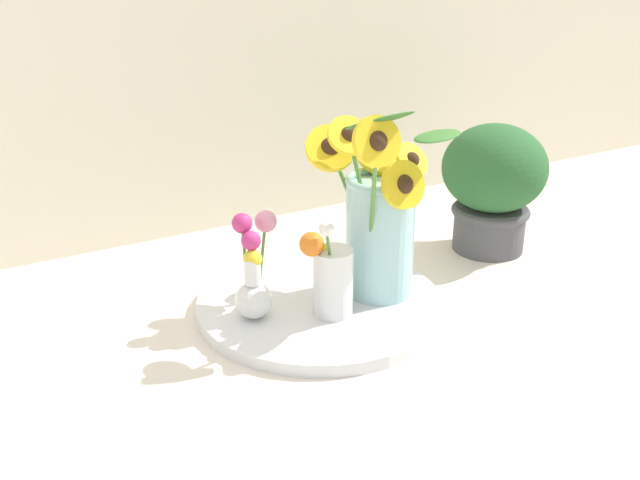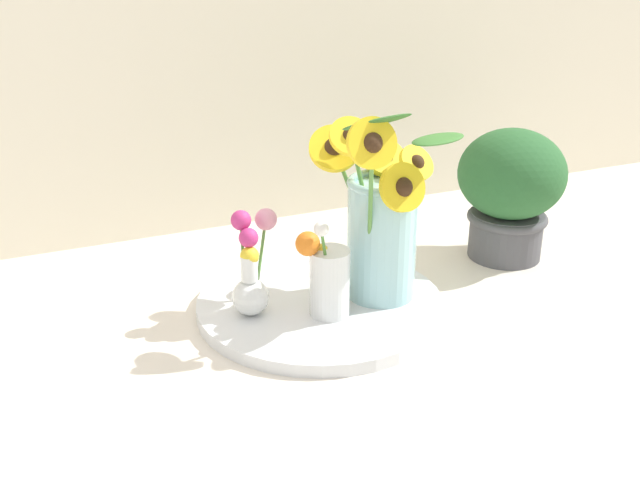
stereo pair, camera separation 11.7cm
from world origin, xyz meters
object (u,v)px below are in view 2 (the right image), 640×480
at_px(vase_bulb_right, 251,271).
at_px(potted_plant, 510,188).
at_px(vase_small_center, 327,276).
at_px(serving_tray, 320,304).
at_px(mason_jar_sunflowers, 382,221).

height_order(vase_bulb_right, potted_plant, potted_plant).
relative_size(vase_small_center, vase_bulb_right, 1.02).
bearing_deg(vase_bulb_right, vase_small_center, -28.47).
xyz_separation_m(serving_tray, vase_bulb_right, (-0.12, 0.01, 0.08)).
distance_m(mason_jar_sunflowers, vase_bulb_right, 0.23).
distance_m(serving_tray, potted_plant, 0.45).
height_order(serving_tray, potted_plant, potted_plant).
bearing_deg(potted_plant, mason_jar_sunflowers, -164.76).
height_order(serving_tray, vase_bulb_right, vase_bulb_right).
bearing_deg(serving_tray, potted_plant, 8.58).
bearing_deg(vase_small_center, potted_plant, 15.04).
height_order(mason_jar_sunflowers, vase_bulb_right, mason_jar_sunflowers).
bearing_deg(vase_small_center, serving_tray, 78.79).
xyz_separation_m(mason_jar_sunflowers, vase_small_center, (-0.11, -0.03, -0.07)).
distance_m(serving_tray, vase_small_center, 0.10).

